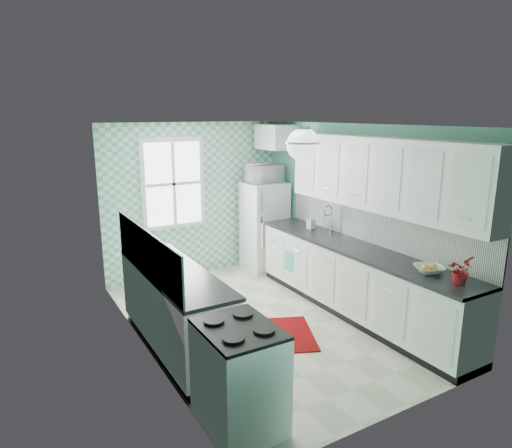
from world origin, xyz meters
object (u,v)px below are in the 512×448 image
potted_plant (460,270)px  sink (321,234)px  ceiling_light (303,144)px  microwave (265,173)px  fruit_bowl (429,269)px  fridge (264,226)px  stove (239,375)px

potted_plant → sink: bearing=89.9°
ceiling_light → sink: (1.20, 1.16, -1.39)m
ceiling_light → microwave: ceiling_light is taller
ceiling_light → sink: bearing=43.9°
fruit_bowl → potted_plant: size_ratio=1.08×
fridge → stove: fridge is taller
ceiling_light → stove: 2.35m
sink → potted_plant: bearing=-91.0°
ceiling_light → microwave: 2.90m
fruit_bowl → ceiling_light: bearing=148.5°
fridge → fruit_bowl: 3.33m
potted_plant → microwave: bearing=91.4°
ceiling_light → fridge: size_ratio=0.23×
ceiling_light → potted_plant: 2.05m
fruit_bowl → potted_plant: potted_plant is taller
ceiling_light → fridge: ceiling_light is taller
fridge → potted_plant: (0.09, -3.70, 0.33)m
fridge → fruit_bowl: size_ratio=4.92×
potted_plant → stove: bearing=173.0°
stove → microwave: bearing=53.2°
fridge → sink: bearing=-84.9°
ceiling_light → stove: (-1.20, -0.81, -1.85)m
sink → microwave: size_ratio=0.96×
sink → microwave: microwave is taller
fridge → potted_plant: size_ratio=5.32×
stove → fruit_bowl: size_ratio=2.97×
ceiling_light → potted_plant: bearing=-42.7°
ceiling_light → sink: 2.17m
sink → fruit_bowl: (-0.00, -1.89, 0.05)m
microwave → stove: bearing=55.7°
stove → fruit_bowl: (2.40, 0.08, 0.50)m
fridge → sink: size_ratio=2.83×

